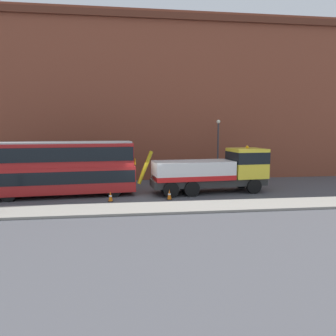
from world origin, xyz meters
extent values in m
plane|color=#4C4C51|center=(0.00, 0.00, 0.00)|extent=(120.00, 120.00, 0.00)
cube|color=gray|center=(0.00, -4.20, 0.07)|extent=(60.00, 2.80, 0.15)
cube|color=brown|center=(0.00, 8.02, 8.00)|extent=(60.00, 1.20, 16.00)
cube|color=brown|center=(0.00, 7.27, 15.40)|extent=(60.00, 0.30, 0.60)
cube|color=#2D2D2D|center=(5.14, 0.51, 0.85)|extent=(9.16, 3.02, 0.55)
cube|color=yellow|center=(8.33, 0.81, 2.28)|extent=(2.83, 2.83, 2.30)
cube|color=black|center=(8.33, 0.81, 2.73)|extent=(2.85, 2.85, 0.90)
cube|color=silver|center=(3.85, 0.40, 1.83)|extent=(6.31, 3.14, 1.40)
cube|color=red|center=(3.85, 0.40, 1.31)|extent=(6.32, 3.20, 0.36)
cylinder|color=#B79914|center=(0.15, 0.06, 2.13)|extent=(1.25, 0.39, 2.52)
sphere|color=orange|center=(8.33, 0.81, 3.55)|extent=(0.24, 0.24, 0.24)
cylinder|color=black|center=(8.33, 1.92, 0.58)|extent=(1.19, 0.44, 1.16)
cylinder|color=black|center=(8.53, -0.29, 0.58)|extent=(1.19, 0.44, 1.16)
cylinder|color=black|center=(3.35, 1.46, 0.58)|extent=(1.19, 0.44, 1.16)
cylinder|color=black|center=(3.55, -0.75, 0.58)|extent=(1.19, 0.44, 1.16)
cylinder|color=black|center=(1.76, 1.32, 0.58)|extent=(1.19, 0.44, 1.16)
cylinder|color=black|center=(1.96, -0.89, 0.58)|extent=(1.19, 0.44, 1.16)
cube|color=#AD1E1E|center=(-6.14, 0.51, 1.29)|extent=(11.18, 3.49, 1.90)
cube|color=#AD1E1E|center=(-6.14, 0.51, 3.09)|extent=(10.95, 3.37, 1.70)
cube|color=black|center=(-6.14, 0.51, 1.54)|extent=(11.08, 3.53, 0.90)
cube|color=black|center=(-6.14, 0.51, 3.19)|extent=(10.86, 3.51, 1.00)
cube|color=#B2B2B2|center=(-6.14, 0.51, 4.00)|extent=(10.73, 3.25, 0.12)
cube|color=yellow|center=(-0.65, 1.02, 2.54)|extent=(0.20, 1.50, 0.44)
cylinder|color=black|center=(-2.36, 1.94, 0.52)|extent=(1.06, 0.39, 1.04)
cylinder|color=black|center=(-2.16, -0.21, 0.52)|extent=(1.06, 0.39, 1.04)
cylinder|color=black|center=(-9.53, 1.29, 0.52)|extent=(1.06, 0.39, 1.04)
cylinder|color=black|center=(-9.33, -0.86, 0.52)|extent=(1.06, 0.39, 1.04)
cone|color=orange|center=(-2.36, -1.65, 0.36)|extent=(0.32, 0.32, 0.72)
cylinder|color=white|center=(-2.36, -1.65, 0.40)|extent=(0.21, 0.21, 0.10)
cube|color=black|center=(-2.36, -1.65, 0.02)|extent=(0.36, 0.36, 0.04)
cone|color=orange|center=(1.75, -1.60, 0.36)|extent=(0.32, 0.32, 0.72)
cylinder|color=white|center=(1.75, -1.60, 0.40)|extent=(0.21, 0.21, 0.10)
cube|color=black|center=(1.75, -1.60, 0.02)|extent=(0.36, 0.36, 0.04)
cylinder|color=#38383D|center=(7.39, 5.82, 2.75)|extent=(0.16, 0.16, 5.50)
sphere|color=#EAE5C6|center=(7.39, 5.82, 5.65)|extent=(0.36, 0.36, 0.36)
camera|label=1|loc=(-1.26, -23.92, 5.02)|focal=34.65mm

